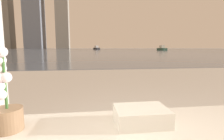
% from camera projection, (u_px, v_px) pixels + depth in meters
% --- Properties ---
extents(potted_orchid, '(0.13, 0.13, 0.38)m').
position_uv_depth(potted_orchid, '(6.00, 108.00, 0.78)').
color(potted_orchid, '#8C6B4C').
rests_on(potted_orchid, bathtub).
extents(towel_stack, '(0.25, 0.19, 0.08)m').
position_uv_depth(towel_stack, '(141.00, 116.00, 0.85)').
color(towel_stack, silver).
rests_on(towel_stack, bathtub).
extents(harbor_water, '(180.00, 110.00, 0.01)m').
position_uv_depth(harbor_water, '(90.00, 50.00, 61.14)').
color(harbor_water, slate).
rests_on(harbor_water, ground_plane).
extents(harbor_boat_0, '(2.33, 4.03, 1.43)m').
position_uv_depth(harbor_boat_0, '(97.00, 48.00, 62.48)').
color(harbor_boat_0, '#2D2D33').
rests_on(harbor_boat_0, harbor_water).
extents(harbor_boat_1, '(1.48, 3.78, 1.39)m').
position_uv_depth(harbor_boat_1, '(162.00, 49.00, 47.74)').
color(harbor_boat_1, '#335647').
rests_on(harbor_boat_1, harbor_water).
extents(skyline_tower_1, '(10.39, 12.99, 33.59)m').
position_uv_depth(skyline_tower_1, '(34.00, 22.00, 109.64)').
color(skyline_tower_1, slate).
rests_on(skyline_tower_1, ground_plane).
extents(skyline_tower_2, '(7.99, 7.83, 57.17)m').
position_uv_depth(skyline_tower_2, '(62.00, 3.00, 110.30)').
color(skyline_tower_2, gray).
rests_on(skyline_tower_2, ground_plane).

